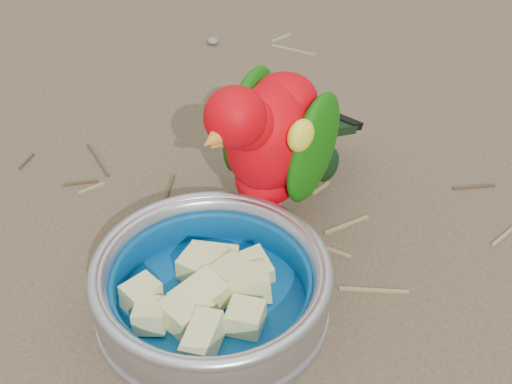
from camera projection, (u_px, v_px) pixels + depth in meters
The scene contains 6 objects.
ground at pixel (231, 287), 0.76m from camera, with size 60.00×60.00×0.00m, color brown.
food_bowl at pixel (213, 308), 0.73m from camera, with size 0.22×0.22×0.02m, color #B2B2BA.
bowl_wall at pixel (211, 286), 0.71m from camera, with size 0.22×0.22×0.04m, color #B2B2BA, non-canonical shape.
fruit_wedges at pixel (212, 291), 0.71m from camera, with size 0.13×0.13×0.03m, color #D9D889, non-canonical shape.
lory_parrot at pixel (271, 150), 0.78m from camera, with size 0.11×0.22×0.18m, color #D5000A, non-canonical shape.
ground_debris at pixel (297, 263), 0.78m from camera, with size 0.90×0.80×0.01m, color olive, non-canonical shape.
Camera 1 is at (0.35, -0.39, 0.55)m, focal length 55.00 mm.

